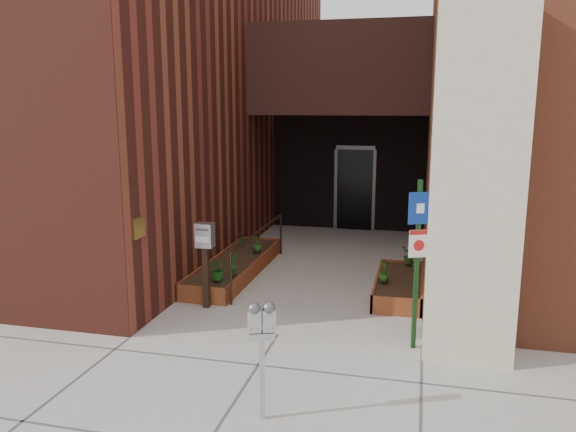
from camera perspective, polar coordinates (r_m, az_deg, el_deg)
The scene contains 15 objects.
ground at distance 8.17m, azimuth -1.03°, elevation -11.93°, with size 80.00×80.00×0.00m, color #9E9991.
architecture at distance 14.44m, azimuth 5.42°, elevation 18.15°, with size 20.00×14.60×10.00m.
planter_left at distance 10.99m, azimuth -5.33°, elevation -5.14°, with size 0.90×3.60×0.30m.
planter_right at distance 9.97m, azimuth 11.24°, elevation -7.03°, with size 0.80×2.20×0.30m.
handrail at distance 10.64m, azimuth -2.93°, elevation -2.23°, with size 0.04×3.34×0.90m.
parking_meter at distance 5.78m, azimuth -2.69°, elevation -11.42°, with size 0.30×0.19×1.27m.
sign_post at distance 7.48m, azimuth 13.06°, elevation -3.09°, with size 0.29×0.14×2.28m.
payment_dropbox at distance 9.00m, azimuth -8.42°, elevation -3.15°, with size 0.28×0.21×1.39m.
shrub_left_a at distance 9.60m, azimuth -7.11°, elevation -5.34°, with size 0.35×0.35×0.39m, color #1D5618.
shrub_left_b at distance 9.88m, azimuth -5.64°, elevation -4.97°, with size 0.19×0.19×0.35m, color #1B5017.
shrub_left_c at distance 11.37m, azimuth -3.15°, elevation -2.81°, with size 0.19×0.19×0.33m, color #27601B.
shrub_left_d at distance 11.87m, azimuth -4.81°, elevation -2.24°, with size 0.18×0.18×0.33m, color #1B4E16.
shrub_right_a at distance 9.59m, azimuth 9.73°, elevation -5.61°, with size 0.19×0.19×0.34m, color #235618.
shrub_right_b at distance 10.43m, azimuth 12.82°, elevation -4.43°, with size 0.16×0.16×0.31m, color #245919.
shrub_right_c at distance 10.73m, azimuth 12.18°, elevation -3.94°, with size 0.28×0.28×0.32m, color #255217.
Camera 1 is at (1.91, -7.28, 3.20)m, focal length 35.00 mm.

